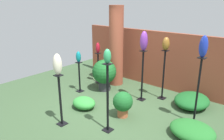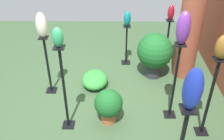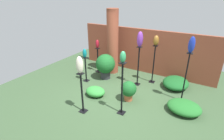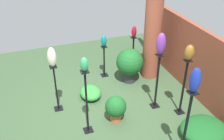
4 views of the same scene
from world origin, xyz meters
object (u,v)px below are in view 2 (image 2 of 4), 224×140
at_px(pedestal_ivory, 48,68).
at_px(art_vase_jade, 58,37).
at_px(art_vase_ivory, 41,25).
at_px(art_vase_violet, 183,28).
at_px(pedestal_violet, 174,85).
at_px(pedestal_bronze, 209,102).
at_px(art_vase_teal, 127,19).
at_px(art_vase_bronze, 223,47).
at_px(art_vase_ruby, 171,12).
at_px(brick_pillar, 192,19).
at_px(pedestal_jade, 65,93).
at_px(pedestal_ruby, 167,43).
at_px(potted_plant_walkway_edge, 109,105).
at_px(art_vase_cobalt, 193,89).
at_px(potted_plant_back_center, 155,52).
at_px(pedestal_teal, 126,47).

relative_size(pedestal_ivory, art_vase_jade, 4.02).
xyz_separation_m(art_vase_jade, art_vase_ivory, (-0.96, -0.49, -0.24)).
xyz_separation_m(art_vase_violet, art_vase_jade, (0.28, -1.76, -0.02)).
bearing_deg(pedestal_violet, pedestal_bronze, 48.17).
bearing_deg(art_vase_teal, art_vase_bronze, 28.33).
height_order(art_vase_jade, art_vase_ruby, art_vase_jade).
height_order(brick_pillar, pedestal_bronze, brick_pillar).
height_order(pedestal_jade, pedestal_ivory, pedestal_jade).
xyz_separation_m(pedestal_bronze, art_vase_jade, (-0.13, -2.22, 1.01)).
xyz_separation_m(pedestal_violet, art_vase_bronze, (0.40, 0.45, 0.93)).
bearing_deg(pedestal_ruby, brick_pillar, 29.63).
height_order(pedestal_violet, art_vase_jade, art_vase_jade).
bearing_deg(potted_plant_walkway_edge, pedestal_ruby, 147.55).
bearing_deg(brick_pillar, pedestal_jade, -54.50).
height_order(pedestal_ivory, art_vase_ruby, art_vase_ruby).
relative_size(pedestal_violet, art_vase_ruby, 4.11).
bearing_deg(potted_plant_walkway_edge, pedestal_ivory, -125.84).
height_order(art_vase_teal, art_vase_cobalt, art_vase_cobalt).
xyz_separation_m(art_vase_bronze, potted_plant_back_center, (-1.67, -0.61, -1.03)).
relative_size(brick_pillar, art_vase_bronze, 7.14).
xyz_separation_m(pedestal_jade, art_vase_jade, (0.00, 0.00, 0.96)).
height_order(pedestal_jade, pedestal_bronze, pedestal_jade).
bearing_deg(art_vase_ivory, art_vase_bronze, 68.10).
bearing_deg(pedestal_violet, art_vase_cobalt, -9.80).
height_order(pedestal_jade, art_vase_bronze, art_vase_bronze).
distance_m(art_vase_bronze, art_vase_ruby, 2.33).
bearing_deg(pedestal_jade, art_vase_jade, 90.00).
height_order(art_vase_jade, art_vase_ivory, art_vase_jade).
xyz_separation_m(art_vase_teal, potted_plant_walkway_edge, (1.94, -0.36, -0.74)).
relative_size(pedestal_ruby, art_vase_ruby, 2.99).
bearing_deg(art_vase_violet, potted_plant_back_center, -173.11).
relative_size(art_vase_bronze, art_vase_cobalt, 0.77).
distance_m(pedestal_bronze, potted_plant_back_center, 1.78).
distance_m(pedestal_bronze, art_vase_teal, 2.52).
height_order(brick_pillar, art_vase_cobalt, brick_pillar).
relative_size(brick_pillar, pedestal_jade, 1.69).
bearing_deg(art_vase_jade, pedestal_ivory, -153.09).
bearing_deg(art_vase_bronze, pedestal_ruby, -173.99).
bearing_deg(brick_pillar, potted_plant_walkway_edge, -46.65).
height_order(brick_pillar, pedestal_ivory, brick_pillar).
distance_m(pedestal_jade, art_vase_teal, 2.34).
bearing_deg(pedestal_violet, art_vase_bronze, 48.17).
distance_m(pedestal_violet, pedestal_ruby, 1.90).
relative_size(pedestal_bronze, art_vase_jade, 4.79).
xyz_separation_m(art_vase_violet, art_vase_bronze, (0.40, 0.45, -0.09)).
height_order(art_vase_ivory, art_vase_bronze, art_vase_bronze).
bearing_deg(art_vase_ruby, pedestal_violet, -6.46).
distance_m(pedestal_teal, art_vase_teal, 0.68).
bearing_deg(art_vase_teal, pedestal_violet, 22.16).
xyz_separation_m(pedestal_bronze, art_vase_ruby, (-2.28, -0.24, 0.55)).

